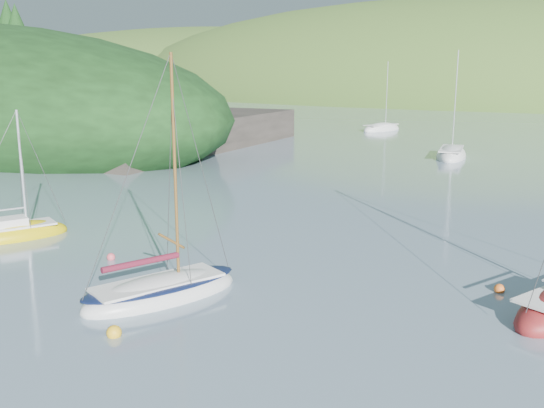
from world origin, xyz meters
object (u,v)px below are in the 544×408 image
Objects in this scene: sailboat_yellow at (14,235)px; distant_sloop_c at (382,129)px; distant_sloop_a at (451,156)px; daysailer_white at (161,292)px.

distant_sloop_c is (-10.01, 63.20, 0.01)m from sailboat_yellow.
sailboat_yellow is 0.69× the size of distant_sloop_c.
distant_sloop_a is (7.87, 42.52, 0.02)m from sailboat_yellow.
distant_sloop_c is at bearing 114.33° from distant_sloop_a.
distant_sloop_c reaches higher than daysailer_white.
daysailer_white is 0.94× the size of distant_sloop_c.
distant_sloop_c reaches higher than sailboat_yellow.
daysailer_white is 44.16m from distant_sloop_a.
sailboat_yellow is 63.99m from distant_sloop_c.
sailboat_yellow is at bearing -116.98° from distant_sloop_a.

